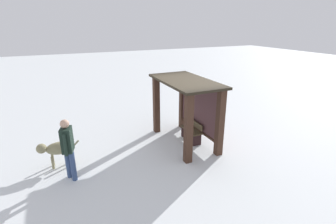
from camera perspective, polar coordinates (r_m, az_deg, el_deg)
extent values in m
plane|color=silver|center=(9.23, 3.73, -6.71)|extent=(60.00, 60.00, 0.00)
cube|color=#3E271C|center=(9.66, -2.64, 1.59)|extent=(0.21, 0.21, 2.20)
cube|color=#3E271C|center=(7.51, 4.66, -3.91)|extent=(0.21, 0.21, 2.20)
cube|color=#3E271C|center=(10.11, 3.31, 2.42)|extent=(0.21, 0.21, 2.20)
cube|color=#3E271C|center=(8.09, 11.69, -2.50)|extent=(0.21, 0.21, 2.20)
cube|color=black|center=(8.48, 4.06, 6.98)|extent=(2.95, 1.54, 0.08)
cube|color=#4F3133|center=(9.01, 7.08, 1.30)|extent=(2.32, 0.08, 1.65)
cube|color=#3E271C|center=(9.32, 6.75, -3.89)|extent=(2.32, 0.06, 0.08)
cube|color=#4A3D28|center=(9.17, 5.25, -4.02)|extent=(1.01, 0.36, 0.04)
cube|color=#4A3D28|center=(9.17, 6.17, -2.70)|extent=(0.96, 0.04, 0.20)
cube|color=black|center=(8.95, 6.49, -6.27)|extent=(0.12, 0.31, 0.40)
cube|color=black|center=(9.58, 4.02, -4.35)|extent=(0.12, 0.31, 0.40)
cube|color=black|center=(7.16, -21.93, -5.86)|extent=(0.44, 0.35, 0.67)
sphere|color=tan|center=(6.99, -22.40, -2.50)|extent=(0.23, 0.23, 0.23)
cylinder|color=#344973|center=(7.59, -21.66, -10.81)|extent=(0.17, 0.17, 0.85)
cylinder|color=#344973|center=(7.41, -20.68, -11.45)|extent=(0.17, 0.17, 0.85)
cylinder|color=black|center=(7.39, -21.53, -5.29)|extent=(0.11, 0.11, 0.61)
cylinder|color=black|center=(6.96, -22.28, -6.96)|extent=(0.11, 0.11, 0.61)
ellipsoid|color=gray|center=(8.17, -23.28, -7.50)|extent=(0.38, 0.79, 0.38)
sphere|color=gray|center=(8.18, -26.74, -7.41)|extent=(0.29, 0.29, 0.29)
cylinder|color=gray|center=(8.13, -20.19, -6.74)|extent=(0.06, 0.22, 0.22)
cylinder|color=gray|center=(8.46, -24.61, -9.75)|extent=(0.07, 0.07, 0.40)
cylinder|color=gray|center=(8.27, -24.64, -10.44)|extent=(0.07, 0.07, 0.40)
cylinder|color=gray|center=(8.43, -21.23, -9.35)|extent=(0.07, 0.07, 0.40)
cylinder|color=gray|center=(8.24, -21.18, -10.03)|extent=(0.07, 0.07, 0.40)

